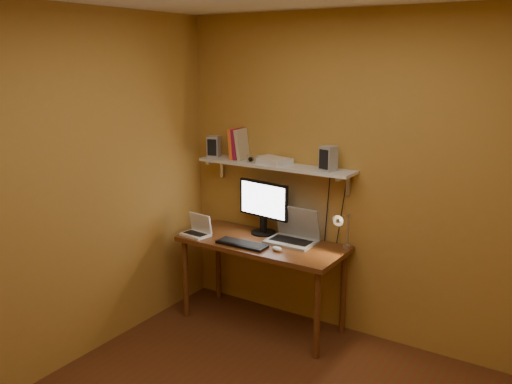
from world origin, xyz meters
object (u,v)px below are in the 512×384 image
Objects in this scene: keyboard at (242,244)px; router at (272,161)px; shelf_camera at (252,159)px; laptop at (294,233)px; wall_shelf at (275,166)px; netbook at (198,229)px; monitor at (263,205)px; mouse at (277,249)px; desk at (262,251)px; speaker_right at (328,159)px; speaker_left at (214,147)px; desk_lamp at (343,227)px.

router reaches higher than keyboard.
laptop is at bearing 1.50° from shelf_camera.
wall_shelf is 0.71m from keyboard.
wall_shelf is at bearing 38.13° from netbook.
monitor is 0.38m from laptop.
netbook reaches higher than mouse.
mouse reaches higher than desk.
router is (-0.02, 0.20, 0.74)m from desk.
desk is 2.75× the size of monitor.
shelf_camera is (-0.68, -0.04, -0.07)m from speaker_right.
desk is 7.17× the size of speaker_right.
netbook is at bearing -147.31° from speaker_right.
netbook is (-0.56, -0.35, -0.56)m from wall_shelf.
mouse is at bearing -117.27° from speaker_right.
shelf_camera is at bearing 43.91° from netbook.
netbook is 0.75m from speaker_left.
monitor is 1.68× the size of router.
speaker_right is (1.12, -0.01, 0.01)m from speaker_left.
speaker_left reaches higher than netbook.
router is at bearing 173.95° from wall_shelf.
keyboard reaches higher than desk.
desk_lamp reaches higher than desk.
speaker_right is at bearing -2.03° from wall_shelf.
desk_lamp reaches higher than mouse.
speaker_right is at bearing 23.53° from netbook.
desk is 0.78m from shelf_camera.
wall_shelf is at bearing 174.12° from desk_lamp.
monitor is at bearing -172.20° from router.
shelf_camera is (-0.08, -0.05, 0.40)m from monitor.
shelf_camera is at bearing -178.23° from laptop.
speaker_right is at bearing 29.83° from keyboard.
netbook is (-0.78, -0.30, -0.02)m from laptop.
speaker_left is (-0.54, 0.36, 0.71)m from keyboard.
desk is 0.60m from netbook.
desk is 0.76m from router.
desk_lamp reaches higher than keyboard.
wall_shelf is at bearing 167.74° from laptop.
desk_lamp is 2.03× the size of speaker_left.
router is (0.06, 0.37, 0.64)m from keyboard.
wall_shelf reaches higher than laptop.
router is (0.60, 0.01, -0.07)m from speaker_left.
desk_lamp is at bearing -5.88° from wall_shelf.
netbook is 0.88m from router.
wall_shelf is 0.64m from speaker_left.
speaker_left reaches higher than keyboard.
router reaches higher than wall_shelf.
desk_lamp is (0.44, 0.25, 0.19)m from mouse.
speaker_right reaches higher than speaker_left.
laptop is at bearing -158.24° from speaker_right.
router is at bearing 168.37° from laptop.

